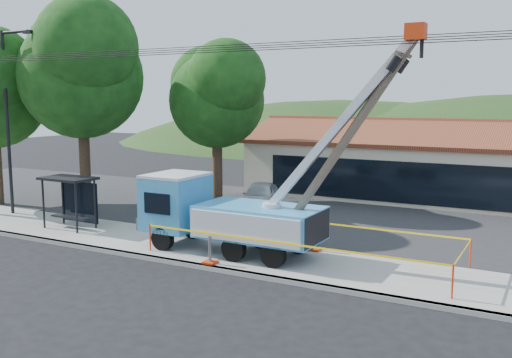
{
  "coord_description": "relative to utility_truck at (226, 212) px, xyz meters",
  "views": [
    {
      "loc": [
        9.92,
        -13.72,
        5.84
      ],
      "look_at": [
        -0.22,
        5.0,
        2.8
      ],
      "focal_mm": 40.0,
      "sensor_mm": 36.0,
      "label": 1
    }
  ],
  "objects": [
    {
      "name": "hill_west",
      "position": [
        -14.05,
        51.0,
        -1.63
      ],
      "size": [
        78.4,
        56.0,
        28.0
      ],
      "primitive_type": "ellipsoid",
      "color": "#203C15",
      "rests_on": "ground"
    },
    {
      "name": "bus_shelter",
      "position": [
        -8.02,
        0.12,
        0.17
      ],
      "size": [
        2.37,
        1.48,
        2.28
      ],
      "rotation": [
        0.0,
        0.0,
        -0.01
      ],
      "color": "black",
      "rests_on": "ground"
    },
    {
      "name": "leaning_pole",
      "position": [
        4.49,
        0.13,
        2.73
      ],
      "size": [
        5.36,
        1.69,
        7.8
      ],
      "color": "brown",
      "rests_on": "ground"
    },
    {
      "name": "ground",
      "position": [
        0.95,
        -4.0,
        -1.63
      ],
      "size": [
        120.0,
        120.0,
        0.0
      ],
      "primitive_type": "plane",
      "color": "black",
      "rests_on": "ground"
    },
    {
      "name": "car_white",
      "position": [
        -6.94,
        6.4,
        -1.63
      ],
      "size": [
        4.66,
        2.36,
        1.3
      ],
      "primitive_type": "imported",
      "rotation": [
        0.0,
        0.0,
        1.44
      ],
      "color": "silver",
      "rests_on": "ground"
    },
    {
      "name": "caution_tape",
      "position": [
        2.92,
        0.4,
        -0.73
      ],
      "size": [
        10.94,
        3.5,
        1.01
      ],
      "color": "red",
      "rests_on": "ground"
    },
    {
      "name": "utility_truck",
      "position": [
        0.0,
        0.0,
        0.0
      ],
      "size": [
        10.43,
        3.74,
        7.88
      ],
      "color": "black",
      "rests_on": "ground"
    },
    {
      "name": "streetlight",
      "position": [
        -12.83,
        1.0,
        3.67
      ],
      "size": [
        2.13,
        0.22,
        9.0
      ],
      "color": "black",
      "rests_on": "ground"
    },
    {
      "name": "curb",
      "position": [
        0.95,
        -1.9,
        -1.56
      ],
      "size": [
        60.0,
        0.25,
        0.15
      ],
      "primitive_type": "cube",
      "color": "gray",
      "rests_on": "ground"
    },
    {
      "name": "sidewalk",
      "position": [
        0.95,
        -0.0,
        -1.56
      ],
      "size": [
        60.0,
        4.0,
        0.15
      ],
      "primitive_type": "cube",
      "color": "gray",
      "rests_on": "ground"
    },
    {
      "name": "car_silver",
      "position": [
        -2.77,
        7.95,
        -1.63
      ],
      "size": [
        2.97,
        4.48,
        1.42
      ],
      "primitive_type": "imported",
      "rotation": [
        0.0,
        0.0,
        0.34
      ],
      "color": "silver",
      "rests_on": "ground"
    },
    {
      "name": "tree_lot",
      "position": [
        -6.05,
        9.0,
        4.58
      ],
      "size": [
        6.3,
        5.6,
        8.94
      ],
      "color": "#332316",
      "rests_on": "ground"
    },
    {
      "name": "strip_mall",
      "position": [
        4.95,
        15.98,
        0.25
      ],
      "size": [
        22.5,
        8.53,
        4.67
      ],
      "color": "beige",
      "rests_on": "ground"
    },
    {
      "name": "parking_lot",
      "position": [
        0.95,
        8.0,
        -1.58
      ],
      "size": [
        60.0,
        12.0,
        0.1
      ],
      "primitive_type": "cube",
      "color": "#28282B",
      "rests_on": "ground"
    },
    {
      "name": "tree_west_near",
      "position": [
        -11.05,
        4.0,
        5.89
      ],
      "size": [
        7.56,
        6.72,
        10.8
      ],
      "color": "#332316",
      "rests_on": "ground"
    }
  ]
}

